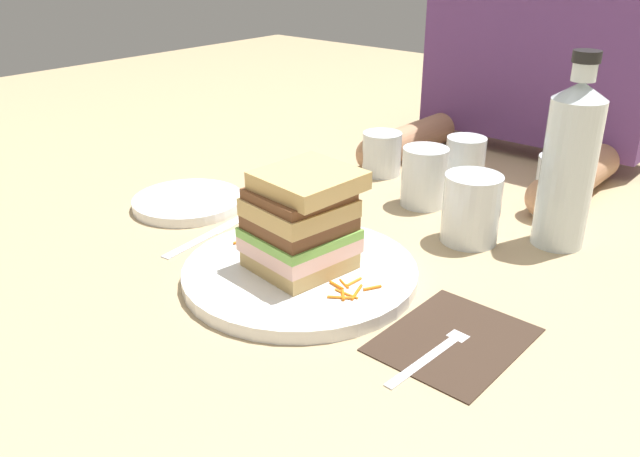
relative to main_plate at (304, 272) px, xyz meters
name	(u,v)px	position (x,y,z in m)	size (l,w,h in m)	color
ground_plane	(300,279)	(0.00, 0.00, -0.01)	(3.00, 3.00, 0.00)	tan
main_plate	(304,272)	(0.00, 0.00, 0.00)	(0.29, 0.29, 0.02)	white
sandwich	(304,221)	(0.00, 0.00, 0.07)	(0.12, 0.12, 0.12)	tan
carrot_shred_0	(264,239)	(-0.09, 0.02, 0.01)	(0.00, 0.00, 0.03)	orange
carrot_shred_1	(274,239)	(-0.08, 0.03, 0.01)	(0.00, 0.00, 0.02)	orange
carrot_shred_2	(256,241)	(-0.09, 0.01, 0.01)	(0.00, 0.00, 0.02)	orange
carrot_shred_3	(248,246)	(-0.09, -0.01, 0.01)	(0.00, 0.00, 0.03)	orange
carrot_shred_4	(263,249)	(-0.07, 0.00, 0.01)	(0.00, 0.00, 0.03)	orange
carrot_shred_5	(244,241)	(-0.10, 0.00, 0.01)	(0.00, 0.00, 0.03)	orange
carrot_shred_6	(255,236)	(-0.11, 0.02, 0.01)	(0.00, 0.00, 0.03)	orange
carrot_shred_7	(340,297)	(0.08, -0.03, 0.01)	(0.00, 0.00, 0.03)	orange
carrot_shred_8	(336,285)	(0.06, -0.01, 0.01)	(0.00, 0.00, 0.02)	orange
carrot_shred_9	(345,283)	(0.07, 0.00, 0.01)	(0.00, 0.00, 0.02)	orange
carrot_shred_10	(354,282)	(0.07, 0.01, 0.01)	(0.00, 0.00, 0.02)	orange
carrot_shred_11	(343,295)	(0.08, -0.03, 0.01)	(0.00, 0.00, 0.02)	orange
carrot_shred_12	(357,292)	(0.09, -0.01, 0.01)	(0.00, 0.00, 0.03)	orange
carrot_shred_13	(346,294)	(0.08, -0.02, 0.01)	(0.00, 0.00, 0.03)	orange
carrot_shred_14	(372,288)	(0.10, 0.01, 0.01)	(0.00, 0.00, 0.02)	orange
napkin_dark	(454,339)	(0.21, 0.00, -0.01)	(0.13, 0.16, 0.00)	#38281E
fork	(442,345)	(0.21, -0.02, 0.00)	(0.02, 0.17, 0.00)	silver
knife	(213,233)	(-0.19, 0.01, -0.01)	(0.04, 0.20, 0.00)	silver
juice_glass	(471,213)	(0.10, 0.23, 0.03)	(0.08, 0.08, 0.10)	white
water_bottle	(569,163)	(0.20, 0.30, 0.11)	(0.07, 0.07, 0.26)	silver
empty_tumbler_0	(382,153)	(-0.15, 0.37, 0.03)	(0.07, 0.07, 0.07)	silver
empty_tumbler_1	(424,177)	(-0.02, 0.30, 0.04)	(0.07, 0.07, 0.09)	silver
empty_tumbler_2	(559,186)	(0.15, 0.40, 0.04)	(0.07, 0.07, 0.09)	silver
empty_tumbler_3	(465,165)	(0.00, 0.39, 0.04)	(0.06, 0.06, 0.09)	silver
side_plate	(188,202)	(-0.29, 0.05, 0.00)	(0.17, 0.17, 0.02)	white
diner_across	(543,10)	(-0.02, 0.65, 0.26)	(0.43, 0.41, 0.58)	tan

